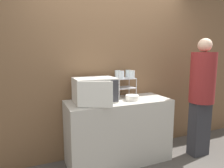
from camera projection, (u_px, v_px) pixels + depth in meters
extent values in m
cube|color=brown|center=(110.00, 69.00, 3.02)|extent=(8.00, 0.06, 2.60)
cube|color=#B7B2A8|center=(118.00, 131.00, 2.84)|extent=(1.45, 0.59, 0.90)
cube|color=silver|center=(95.00, 90.00, 2.65)|extent=(0.54, 0.37, 0.33)
cube|color=#B7B2A8|center=(94.00, 93.00, 2.46)|extent=(0.39, 0.01, 0.28)
cube|color=#333338|center=(115.00, 91.00, 2.56)|extent=(0.11, 0.01, 0.29)
cube|color=silver|center=(95.00, 94.00, 2.36)|extent=(0.39, 0.21, 0.31)
cylinder|color=#B2B2B7|center=(119.00, 89.00, 2.79)|extent=(0.01, 0.01, 0.29)
cylinder|color=#B2B2B7|center=(136.00, 88.00, 2.89)|extent=(0.01, 0.01, 0.29)
cylinder|color=#B2B2B7|center=(113.00, 87.00, 3.00)|extent=(0.01, 0.01, 0.29)
cylinder|color=#B2B2B7|center=(129.00, 86.00, 3.10)|extent=(0.01, 0.01, 0.29)
cube|color=#B2B2B7|center=(124.00, 88.00, 2.94)|extent=(0.27, 0.23, 0.01)
cube|color=#B2B2B7|center=(125.00, 78.00, 2.92)|extent=(0.27, 0.23, 0.01)
cylinder|color=silver|center=(121.00, 75.00, 2.82)|extent=(0.08, 0.08, 0.11)
cylinder|color=silver|center=(128.00, 73.00, 3.01)|extent=(0.08, 0.08, 0.11)
cylinder|color=silver|center=(132.00, 74.00, 2.89)|extent=(0.08, 0.08, 0.11)
cylinder|color=silver|center=(117.00, 74.00, 2.94)|extent=(0.08, 0.08, 0.11)
cylinder|color=silver|center=(132.00, 100.00, 2.76)|extent=(0.10, 0.10, 0.01)
cylinder|color=silver|center=(132.00, 98.00, 2.76)|extent=(0.18, 0.18, 0.07)
cube|color=#2D2D33|center=(199.00, 129.00, 3.03)|extent=(0.29, 0.18, 0.82)
cylinder|color=maroon|center=(203.00, 78.00, 2.91)|extent=(0.36, 0.36, 0.74)
sphere|color=beige|center=(205.00, 45.00, 2.84)|extent=(0.20, 0.20, 0.20)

